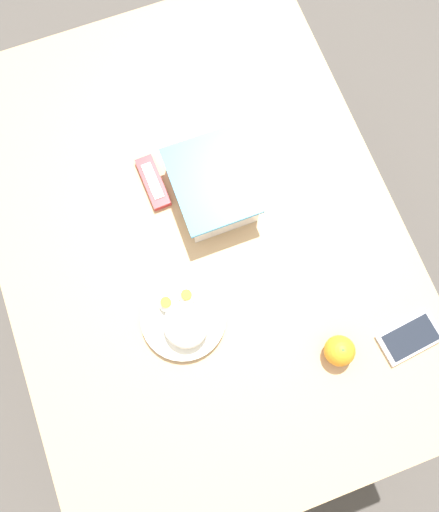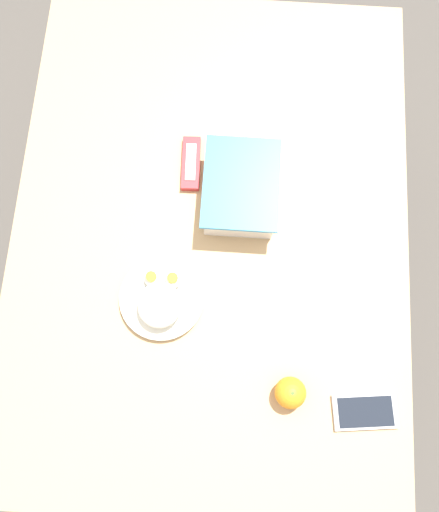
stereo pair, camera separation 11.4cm
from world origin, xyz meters
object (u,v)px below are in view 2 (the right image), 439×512
(food_container, at_px, (240,190))
(rice_plate, at_px, (161,299))
(cell_phone, at_px, (365,412))
(orange_fruit, at_px, (290,393))
(candy_bar, at_px, (191,163))

(food_container, distance_m, rice_plate, 0.32)
(cell_phone, bearing_deg, rice_plate, -114.75)
(food_container, relative_size, rice_plate, 1.17)
(food_container, height_order, cell_phone, food_container)
(orange_fruit, relative_size, rice_plate, 0.35)
(food_container, relative_size, cell_phone, 1.54)
(candy_bar, height_order, cell_phone, candy_bar)
(orange_fruit, bearing_deg, food_container, -163.72)
(food_container, height_order, orange_fruit, food_container)
(orange_fruit, xyz_separation_m, rice_plate, (-0.18, -0.30, -0.01))
(orange_fruit, height_order, candy_bar, orange_fruit)
(food_container, height_order, candy_bar, food_container)
(rice_plate, bearing_deg, cell_phone, 65.25)
(food_container, height_order, rice_plate, food_container)
(cell_phone, bearing_deg, orange_fruit, -100.06)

